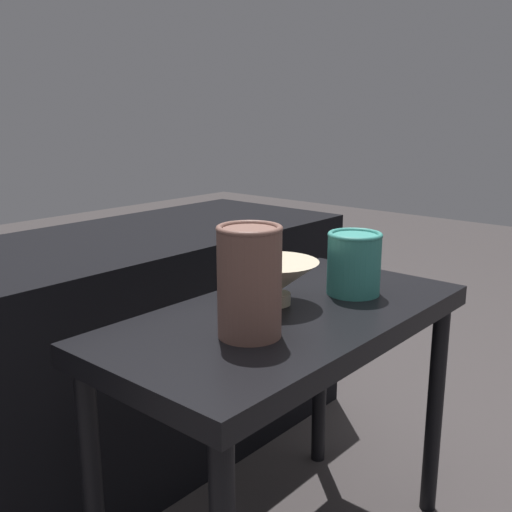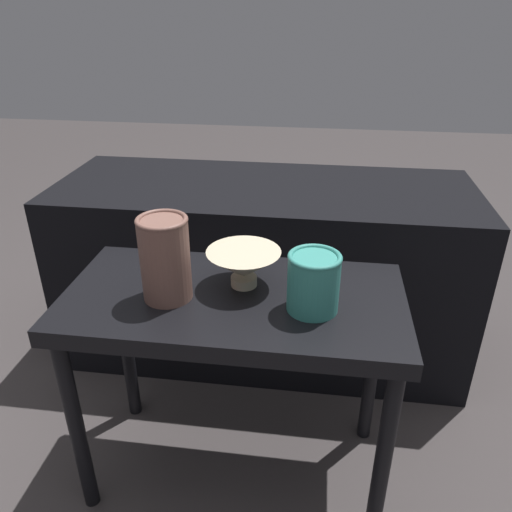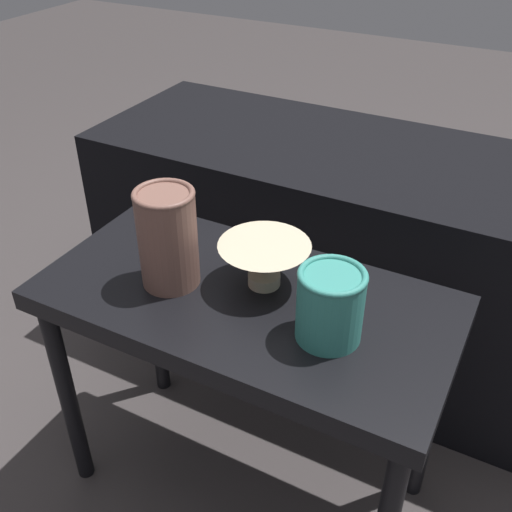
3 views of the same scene
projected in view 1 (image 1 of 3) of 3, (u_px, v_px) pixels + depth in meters
name	position (u px, v px, depth m)	size (l,w,h in m)	color
table	(287.00, 346.00, 1.14)	(0.76, 0.38, 0.54)	black
couch_backdrop	(115.00, 354.00, 1.53)	(1.32, 0.50, 0.60)	black
bowl	(275.00, 278.00, 1.15)	(0.17, 0.17, 0.09)	#C1B293
vase_textured_left	(250.00, 280.00, 0.98)	(0.11, 0.11, 0.19)	brown
vase_colorful_right	(354.00, 262.00, 1.21)	(0.11, 0.11, 0.13)	teal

